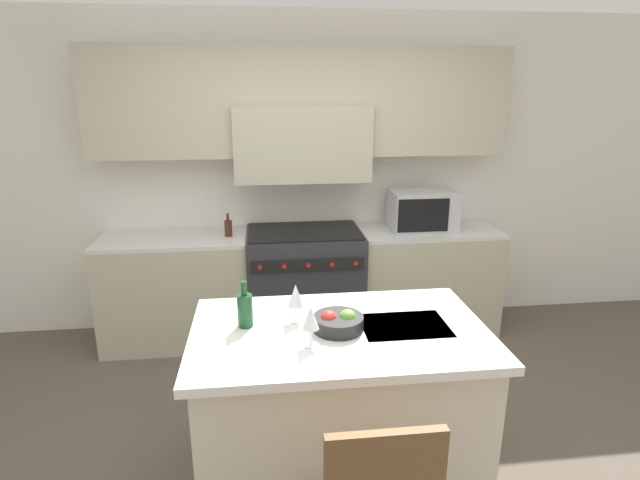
{
  "coord_description": "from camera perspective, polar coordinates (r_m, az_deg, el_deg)",
  "views": [
    {
      "loc": [
        -0.33,
        -2.28,
        2.07
      ],
      "look_at": [
        0.01,
        0.69,
        1.17
      ],
      "focal_mm": 28.0,
      "sensor_mm": 36.0,
      "label": 1
    }
  ],
  "objects": [
    {
      "name": "kitchen_island",
      "position": [
        2.78,
        2.15,
        -18.47
      ],
      "size": [
        1.49,
        0.91,
        0.92
      ],
      "color": "beige",
      "rests_on": "ground_plane"
    },
    {
      "name": "back_counter",
      "position": [
        4.33,
        -1.79,
        -5.05
      ],
      "size": [
        3.34,
        0.62,
        0.92
      ],
      "color": "#B2AD93",
      "rests_on": "ground_plane"
    },
    {
      "name": "wine_glass_far",
      "position": [
        2.57,
        -2.8,
        -6.45
      ],
      "size": [
        0.08,
        0.08,
        0.2
      ],
      "color": "white",
      "rests_on": "kitchen_island"
    },
    {
      "name": "ground_plane",
      "position": [
        3.1,
        1.35,
        -25.13
      ],
      "size": [
        10.0,
        10.0,
        0.0
      ],
      "primitive_type": "plane",
      "color": "brown"
    },
    {
      "name": "microwave",
      "position": [
        4.33,
        11.59,
        3.36
      ],
      "size": [
        0.54,
        0.38,
        0.33
      ],
      "color": "#B7B7BC",
      "rests_on": "back_counter"
    },
    {
      "name": "oil_bottle_on_counter",
      "position": [
        4.13,
        -10.44,
        1.4
      ],
      "size": [
        0.06,
        0.06,
        0.19
      ],
      "color": "#422314",
      "rests_on": "back_counter"
    },
    {
      "name": "fruit_bowl",
      "position": [
        2.52,
        2.1,
        -9.34
      ],
      "size": [
        0.25,
        0.25,
        0.11
      ],
      "color": "black",
      "rests_on": "kitchen_island"
    },
    {
      "name": "wine_bottle",
      "position": [
        2.56,
        -8.56,
        -7.85
      ],
      "size": [
        0.08,
        0.08,
        0.24
      ],
      "color": "#194723",
      "rests_on": "kitchen_island"
    },
    {
      "name": "wine_glass_near",
      "position": [
        2.33,
        -1.09,
        -8.96
      ],
      "size": [
        0.08,
        0.08,
        0.2
      ],
      "color": "white",
      "rests_on": "kitchen_island"
    },
    {
      "name": "range_stove",
      "position": [
        4.3,
        -1.77,
        -5.01
      ],
      "size": [
        0.96,
        0.7,
        0.95
      ],
      "color": "#2D2D33",
      "rests_on": "ground_plane"
    },
    {
      "name": "back_cabinetry",
      "position": [
        4.29,
        -2.23,
        10.35
      ],
      "size": [
        10.0,
        0.46,
        2.7
      ],
      "color": "silver",
      "rests_on": "ground_plane"
    }
  ]
}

